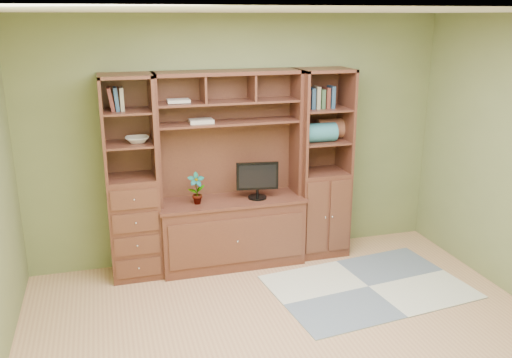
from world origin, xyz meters
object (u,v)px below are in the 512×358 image
object	(u,v)px
left_tower	(132,179)
right_tower	(322,164)
center_hutch	(231,172)
monitor	(257,174)

from	to	relation	value
left_tower	right_tower	distance (m)	2.02
center_hutch	left_tower	world-z (taller)	same
left_tower	right_tower	bearing A→B (deg)	0.00
center_hutch	monitor	distance (m)	0.28
left_tower	right_tower	world-z (taller)	same
center_hutch	left_tower	xyz separation A→B (m)	(-1.00, 0.04, 0.00)
center_hutch	monitor	world-z (taller)	center_hutch
right_tower	center_hutch	bearing A→B (deg)	-177.77
right_tower	monitor	distance (m)	0.76
center_hutch	monitor	bearing A→B (deg)	-7.31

